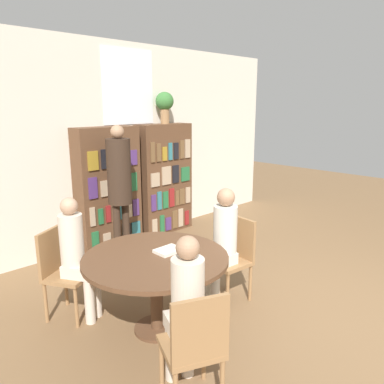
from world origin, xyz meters
name	(u,v)px	position (x,y,z in m)	size (l,w,h in m)	color
ground_plane	(355,327)	(0.00, 0.00, 0.00)	(16.00, 16.00, 0.00)	brown
wall_back	(129,143)	(0.00, 3.66, 1.51)	(6.40, 0.07, 3.00)	beige
bookshelf_left	(108,189)	(-0.54, 3.46, 0.89)	(0.95, 0.34, 1.79)	brown
bookshelf_right	(165,179)	(0.54, 3.46, 0.89)	(0.95, 0.34, 1.79)	brown
flower_vase	(165,104)	(0.57, 3.47, 2.11)	(0.29, 0.29, 0.50)	#997047
reading_table	(156,267)	(-1.39, 1.30, 0.65)	(1.34, 1.34, 0.75)	brown
chair_near_camera	(195,344)	(-1.80, 0.38, 0.51)	(0.53, 0.53, 0.91)	olive
chair_left_side	(62,268)	(-1.90, 2.17, 0.51)	(0.55, 0.55, 0.91)	olive
chair_far_side	(234,254)	(-0.39, 1.20, 0.51)	(0.44, 0.44, 0.91)	olive
seated_reader_left	(77,253)	(-1.80, 2.01, 0.69)	(0.36, 0.39, 1.24)	beige
seated_reader_right	(222,240)	(-0.57, 1.22, 0.72)	(0.38, 0.28, 1.27)	beige
seated_reader_back	(185,306)	(-1.72, 0.55, 0.69)	(0.34, 0.39, 1.24)	beige
librarian_standing	(119,178)	(-0.67, 2.96, 1.14)	(0.32, 0.59, 1.84)	#332319
open_book_on_table	(168,250)	(-1.25, 1.30, 0.77)	(0.24, 0.18, 0.03)	silver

